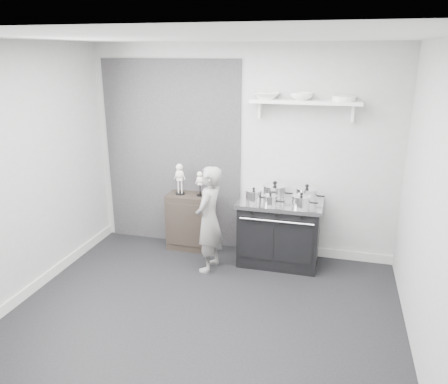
{
  "coord_description": "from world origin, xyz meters",
  "views": [
    {
      "loc": [
        1.2,
        -3.61,
        2.59
      ],
      "look_at": [
        0.0,
        0.95,
        1.06
      ],
      "focal_mm": 35.0,
      "sensor_mm": 36.0,
      "label": 1
    }
  ],
  "objects": [
    {
      "name": "pot_front_right",
      "position": [
        0.84,
        1.33,
        0.9
      ],
      "size": [
        0.31,
        0.23,
        0.18
      ],
      "color": "silver",
      "rests_on": "stove"
    },
    {
      "name": "ground",
      "position": [
        0.0,
        0.0,
        0.0
      ],
      "size": [
        4.0,
        4.0,
        0.0
      ],
      "primitive_type": "plane",
      "color": "black",
      "rests_on": "ground"
    },
    {
      "name": "room_shell",
      "position": [
        -0.09,
        0.15,
        1.64
      ],
      "size": [
        4.02,
        3.62,
        2.71
      ],
      "color": "#A9A9A6",
      "rests_on": "ground"
    },
    {
      "name": "plate_stack",
      "position": [
        1.23,
        1.67,
        2.07
      ],
      "size": [
        0.27,
        0.27,
        0.06
      ],
      "primitive_type": "cylinder",
      "color": "white",
      "rests_on": "wall_shelf"
    },
    {
      "name": "child",
      "position": [
        -0.22,
        1.08,
        0.66
      ],
      "size": [
        0.37,
        0.52,
        1.32
      ],
      "primitive_type": "imported",
      "rotation": [
        0.0,
        0.0,
        -1.7
      ],
      "color": "gray",
      "rests_on": "ground"
    },
    {
      "name": "pot_back_left",
      "position": [
        0.49,
        1.57,
        0.92
      ],
      "size": [
        0.38,
        0.3,
        0.22
      ],
      "color": "silver",
      "rests_on": "stove"
    },
    {
      "name": "side_cabinet",
      "position": [
        -0.65,
        1.61,
        0.38
      ],
      "size": [
        0.59,
        0.34,
        0.77
      ],
      "primitive_type": "cube",
      "color": "black",
      "rests_on": "ground"
    },
    {
      "name": "bowl_small",
      "position": [
        0.75,
        1.67,
        2.08
      ],
      "size": [
        0.27,
        0.27,
        0.08
      ],
      "primitive_type": "imported",
      "color": "white",
      "rests_on": "wall_shelf"
    },
    {
      "name": "skeleton_torso",
      "position": [
        -0.5,
        1.61,
        0.96
      ],
      "size": [
        0.11,
        0.07,
        0.38
      ],
      "primitive_type": null,
      "color": "silver",
      "rests_on": "side_cabinet"
    },
    {
      "name": "pot_front_center",
      "position": [
        0.48,
        1.31,
        0.89
      ],
      "size": [
        0.25,
        0.17,
        0.15
      ],
      "color": "silver",
      "rests_on": "stove"
    },
    {
      "name": "pot_back_right",
      "position": [
        0.89,
        1.56,
        0.91
      ],
      "size": [
        0.36,
        0.27,
        0.22
      ],
      "color": "silver",
      "rests_on": "stove"
    },
    {
      "name": "bowl_large",
      "position": [
        0.34,
        1.67,
        2.08
      ],
      "size": [
        0.32,
        0.32,
        0.08
      ],
      "primitive_type": "imported",
      "color": "white",
      "rests_on": "wall_shelf"
    },
    {
      "name": "skeleton_full",
      "position": [
        -0.78,
        1.61,
        1.01
      ],
      "size": [
        0.13,
        0.09,
        0.48
      ],
      "primitive_type": null,
      "color": "silver",
      "rests_on": "side_cabinet"
    },
    {
      "name": "wall_shelf",
      "position": [
        0.8,
        1.68,
        2.01
      ],
      "size": [
        1.3,
        0.26,
        0.24
      ],
      "color": "white",
      "rests_on": "room_shell"
    },
    {
      "name": "stove",
      "position": [
        0.58,
        1.48,
        0.42
      ],
      "size": [
        1.03,
        0.65,
        0.83
      ],
      "color": "black",
      "rests_on": "ground"
    },
    {
      "name": "pot_front_left",
      "position": [
        0.27,
        1.35,
        0.91
      ],
      "size": [
        0.28,
        0.19,
        0.19
      ],
      "color": "silver",
      "rests_on": "stove"
    }
  ]
}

